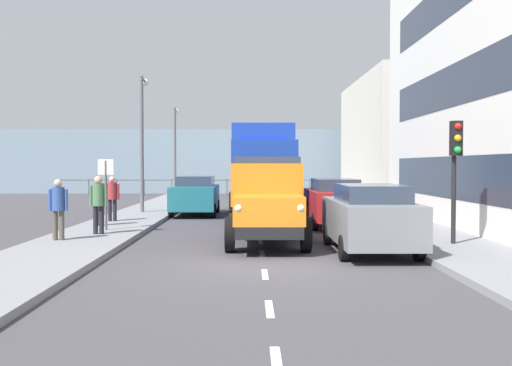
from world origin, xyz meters
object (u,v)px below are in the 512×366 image
(car_teal_oppositeside_0, at_px, (195,195))
(pedestrian_in_dark_coat, at_px, (98,200))
(pedestrian_couple_a, at_px, (112,195))
(truck_vintage_orange, at_px, (267,202))
(pedestrian_with_bag, at_px, (99,197))
(street_sign, at_px, (106,182))
(car_red_kerbside_1, at_px, (334,201))
(lamp_post_far, at_px, (175,143))
(car_grey_kerbside_near, at_px, (370,217))
(lorry_cargo_blue, at_px, (262,168))
(pedestrian_strolling, at_px, (58,204))
(lamp_post_promenade, at_px, (142,130))
(traffic_light_near, at_px, (455,155))

(car_teal_oppositeside_0, xyz_separation_m, pedestrian_in_dark_coat, (2.11, 8.41, 0.27))
(pedestrian_couple_a, bearing_deg, pedestrian_in_dark_coat, 97.63)
(truck_vintage_orange, relative_size, pedestrian_with_bag, 3.40)
(street_sign, bearing_deg, car_red_kerbside_1, -161.94)
(pedestrian_couple_a, xyz_separation_m, lamp_post_far, (-0.37, -15.27, 2.46))
(truck_vintage_orange, relative_size, car_grey_kerbside_near, 1.25)
(lorry_cargo_blue, height_order, pedestrian_strolling, lorry_cargo_blue)
(street_sign, bearing_deg, pedestrian_strolling, 74.95)
(pedestrian_with_bag, xyz_separation_m, street_sign, (-0.55, 1.32, 0.56))
(car_teal_oppositeside_0, bearing_deg, pedestrian_with_bag, 65.57)
(car_red_kerbside_1, height_order, lamp_post_far, lamp_post_far)
(car_grey_kerbside_near, relative_size, car_teal_oppositeside_0, 1.04)
(car_teal_oppositeside_0, bearing_deg, lamp_post_far, -78.23)
(car_red_kerbside_1, xyz_separation_m, lamp_post_far, (7.72, -15.75, 2.68))
(pedestrian_with_bag, height_order, pedestrian_couple_a, pedestrian_with_bag)
(pedestrian_couple_a, bearing_deg, lorry_cargo_blue, -149.75)
(pedestrian_with_bag, xyz_separation_m, lamp_post_far, (-0.43, -16.90, 2.45))
(car_grey_kerbside_near, bearing_deg, pedestrian_couple_a, -40.14)
(car_grey_kerbside_near, distance_m, pedestrian_in_dark_coat, 8.03)
(car_red_kerbside_1, distance_m, lamp_post_promenade, 9.56)
(car_red_kerbside_1, height_order, pedestrian_strolling, pedestrian_strolling)
(pedestrian_with_bag, bearing_deg, pedestrian_in_dark_coat, 103.78)
(car_teal_oppositeside_0, relative_size, lamp_post_promenade, 0.73)
(car_grey_kerbside_near, bearing_deg, street_sign, -26.98)
(car_red_kerbside_1, xyz_separation_m, pedestrian_with_bag, (8.15, 1.15, 0.23))
(lamp_post_promenade, xyz_separation_m, street_sign, (-0.17, 7.28, -2.05))
(car_grey_kerbside_near, distance_m, traffic_light_near, 2.83)
(pedestrian_in_dark_coat, bearing_deg, traffic_light_near, 166.75)
(lamp_post_far, bearing_deg, pedestrian_in_dark_coat, 90.51)
(pedestrian_couple_a, distance_m, lamp_post_far, 15.47)
(car_teal_oppositeside_0, distance_m, pedestrian_strolling, 10.23)
(pedestrian_strolling, height_order, lamp_post_promenade, lamp_post_promenade)
(pedestrian_in_dark_coat, height_order, lamp_post_promenade, lamp_post_promenade)
(lamp_post_promenade, bearing_deg, car_teal_oppositeside_0, 179.97)
(pedestrian_couple_a, height_order, traffic_light_near, traffic_light_near)
(car_grey_kerbside_near, distance_m, pedestrian_with_bag, 9.66)
(car_grey_kerbside_near, xyz_separation_m, pedestrian_with_bag, (8.15, -5.19, 0.23))
(street_sign, bearing_deg, lamp_post_promenade, -88.69)
(truck_vintage_orange, height_order, lorry_cargo_blue, lorry_cargo_blue)
(car_teal_oppositeside_0, bearing_deg, lamp_post_promenade, -0.03)
(lamp_post_far, bearing_deg, lorry_cargo_blue, 113.51)
(car_teal_oppositeside_0, bearing_deg, traffic_light_near, 125.85)
(lorry_cargo_blue, bearing_deg, traffic_light_near, 116.45)
(car_teal_oppositeside_0, relative_size, pedestrian_strolling, 2.60)
(truck_vintage_orange, bearing_deg, pedestrian_with_bag, -34.54)
(car_red_kerbside_1, bearing_deg, truck_vintage_orange, 62.79)
(car_red_kerbside_1, distance_m, street_sign, 8.03)
(car_red_kerbside_1, height_order, car_teal_oppositeside_0, same)
(car_grey_kerbside_near, relative_size, pedestrian_with_bag, 2.72)
(lorry_cargo_blue, xyz_separation_m, traffic_light_near, (-4.81, 9.67, 0.40))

